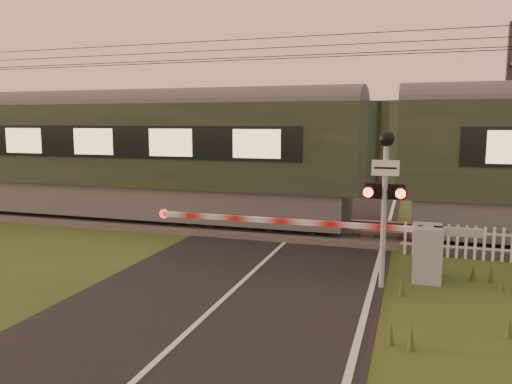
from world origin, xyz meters
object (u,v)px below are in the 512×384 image
(crossing_signal, at_px, (385,181))
(train, at_px, (381,158))
(boom_gate, at_px, (410,248))
(picket_fence, at_px, (466,242))
(catenary_mast, at_px, (507,124))

(crossing_signal, bearing_deg, train, 94.75)
(boom_gate, relative_size, picket_fence, 2.41)
(boom_gate, bearing_deg, picket_fence, 56.44)
(train, height_order, boom_gate, train)
(train, relative_size, catenary_mast, 6.97)
(train, xyz_separation_m, picket_fence, (2.33, -1.89, -1.98))
(picket_fence, distance_m, catenary_mast, 5.28)
(boom_gate, xyz_separation_m, picket_fence, (1.38, 2.07, -0.24))
(picket_fence, xyz_separation_m, catenary_mast, (1.40, 4.12, 3.00))
(train, xyz_separation_m, catenary_mast, (3.72, 2.22, 1.01))
(catenary_mast, bearing_deg, picket_fence, -108.76)
(boom_gate, xyz_separation_m, crossing_signal, (-0.55, -0.91, 1.60))
(boom_gate, height_order, crossing_signal, crossing_signal)
(crossing_signal, relative_size, catenary_mast, 0.50)
(train, relative_size, picket_fence, 14.28)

